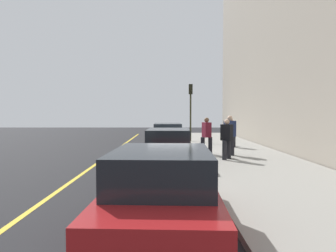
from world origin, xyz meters
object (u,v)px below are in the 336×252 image
Objects in this scene: parked_car_silver at (168,136)px; parked_car_red at (162,192)px; pedestrian_navy_coat at (230,134)px; rolling_suitcase at (202,148)px; traffic_light_pole at (191,102)px; pedestrian_black_coat at (227,138)px; parked_car_black at (169,148)px; pedestrian_blue_coat at (231,132)px; pedestrian_burgundy_coat at (207,135)px.

parked_car_red is at bearing 179.65° from parked_car_silver.
pedestrian_navy_coat reaches higher than rolling_suitcase.
parked_car_silver is at bearing 25.67° from rolling_suitcase.
parked_car_silver is at bearing 150.94° from traffic_light_pole.
parked_car_red is 7.93m from pedestrian_black_coat.
pedestrian_blue_coat is at bearing -32.77° from parked_car_black.
pedestrian_navy_coat reaches higher than pedestrian_black_coat.
parked_car_black is at bearing -1.12° from parked_car_red.
rolling_suitcase is (9.32, -1.77, -0.35)m from parked_car_red.
pedestrian_navy_coat is (-3.32, 0.78, 0.11)m from pedestrian_blue_coat.
pedestrian_navy_coat is (-0.14, -1.08, 0.05)m from pedestrian_burgundy_coat.
pedestrian_black_coat is 8.51m from traffic_light_pole.
parked_car_black is 6.79m from pedestrian_blue_coat.
parked_car_black is at bearing 129.50° from pedestrian_navy_coat.
pedestrian_burgundy_coat is at bearing -154.33° from parked_car_silver.
pedestrian_black_coat reaches higher than pedestrian_blue_coat.
pedestrian_black_coat is 1.04× the size of pedestrian_blue_coat.
parked_car_red and parked_car_black have the same top height.
parked_car_black is 2.71m from pedestrian_black_coat.
parked_car_black is at bearing 144.30° from pedestrian_burgundy_coat.
pedestrian_blue_coat reaches higher than parked_car_red.
pedestrian_black_coat is 2.01× the size of rolling_suitcase.
pedestrian_navy_coat is at bearing -143.78° from parked_car_silver.
pedestrian_burgundy_coat is 0.80m from rolling_suitcase.
pedestrian_burgundy_coat is 2.06× the size of rolling_suitcase.
parked_car_black is 3.13m from pedestrian_burgundy_coat.
pedestrian_navy_coat is at bearing -169.14° from traffic_light_pole.
parked_car_red is 0.93× the size of parked_car_silver.
traffic_light_pole is at bearing 10.86° from pedestrian_navy_coat.
pedestrian_burgundy_coat is (8.96, -1.94, 0.34)m from parked_car_red.
traffic_light_pole reaches higher than pedestrian_black_coat.
traffic_light_pole is at bearing 30.34° from pedestrian_blue_coat.
rolling_suitcase is (-6.42, -0.08, -2.48)m from traffic_light_pole.
pedestrian_navy_coat is at bearing 166.79° from pedestrian_blue_coat.
parked_car_black is 2.48× the size of pedestrian_black_coat.
traffic_light_pole is at bearing 6.34° from pedestrian_black_coat.
rolling_suitcase is (-2.82, 2.03, -0.63)m from pedestrian_blue_coat.
parked_car_black is at bearing 112.81° from pedestrian_black_coat.
pedestrian_burgundy_coat reaches higher than pedestrian_blue_coat.
rolling_suitcase is at bearing 68.28° from pedestrian_navy_coat.
pedestrian_blue_coat reaches higher than parked_car_silver.
parked_car_silver is at bearing 25.31° from pedestrian_black_coat.
parked_car_black is 9.67m from traffic_light_pole.
parked_car_black is (6.43, -0.13, -0.00)m from parked_car_red.
pedestrian_black_coat is (-5.36, -2.53, 0.31)m from parked_car_silver.
pedestrian_navy_coat is 2.17× the size of rolling_suitcase.
rolling_suitcase is (0.50, 1.25, -0.74)m from pedestrian_navy_coat.
pedestrian_blue_coat is (5.71, -3.67, 0.27)m from parked_car_black.
pedestrian_blue_coat is (3.18, -1.86, -0.06)m from pedestrian_burgundy_coat.
pedestrian_burgundy_coat is 0.44× the size of traffic_light_pole.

